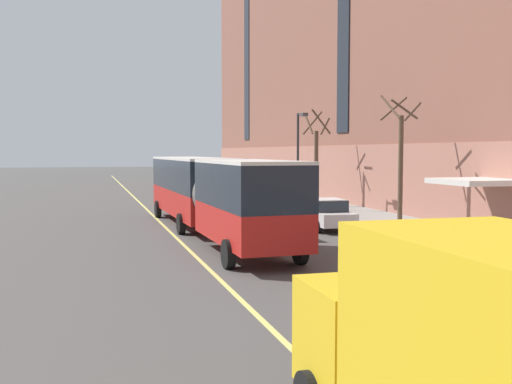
{
  "coord_description": "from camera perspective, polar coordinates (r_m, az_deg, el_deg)",
  "views": [
    {
      "loc": [
        -6.47,
        -27.24,
        3.93
      ],
      "look_at": [
        2.11,
        3.06,
        1.8
      ],
      "focal_mm": 42.0,
      "sensor_mm": 36.0,
      "label": 1
    }
  ],
  "objects": [
    {
      "name": "street_tree_mid_block",
      "position": [
        31.42,
        13.58,
        3.13
      ],
      "size": [
        1.69,
        1.73,
        6.68
      ],
      "color": "brown",
      "rests_on": "sidewalk"
    },
    {
      "name": "parked_car_white_0",
      "position": [
        30.47,
        6.64,
        -2.09
      ],
      "size": [
        2.07,
        4.47,
        1.56
      ],
      "color": "silver",
      "rests_on": "ground"
    },
    {
      "name": "parked_car_silver_1",
      "position": [
        20.95,
        18.38,
        -4.97
      ],
      "size": [
        1.97,
        4.73,
        1.56
      ],
      "color": "#B7B7BC",
      "rests_on": "ground"
    },
    {
      "name": "parked_car_silver_2",
      "position": [
        44.27,
        -0.44,
        -0.21
      ],
      "size": [
        2.04,
        4.4,
        1.56
      ],
      "color": "#B7B7BC",
      "rests_on": "ground"
    },
    {
      "name": "sidewalk",
      "position": [
        34.22,
        11.34,
        -2.67
      ],
      "size": [
        5.53,
        160.0,
        0.15
      ],
      "primitive_type": "cube",
      "color": "gray",
      "rests_on": "ground"
    },
    {
      "name": "parked_car_white_4",
      "position": [
        50.45,
        -2.39,
        0.29
      ],
      "size": [
        1.95,
        4.52,
        1.56
      ],
      "color": "silver",
      "rests_on": "ground"
    },
    {
      "name": "ground_plane",
      "position": [
        28.28,
        -2.43,
        -4.12
      ],
      "size": [
        260.0,
        260.0,
        0.0
      ],
      "primitive_type": "plane",
      "color": "#4C4947"
    },
    {
      "name": "street_lamp",
      "position": [
        39.26,
        4.13,
        4.04
      ],
      "size": [
        0.36,
        1.48,
        6.29
      ],
      "color": "#2D2D30",
      "rests_on": "sidewalk"
    },
    {
      "name": "street_tree_far_uptown",
      "position": [
        42.01,
        5.77,
        3.22
      ],
      "size": [
        1.58,
        1.61,
        6.69
      ],
      "color": "brown",
      "rests_on": "sidewalk"
    },
    {
      "name": "city_bus",
      "position": [
        28.4,
        -4.46,
        0.16
      ],
      "size": [
        3.4,
        19.99,
        3.61
      ],
      "color": "red",
      "rests_on": "ground"
    },
    {
      "name": "parked_car_navy_7",
      "position": [
        37.66,
        2.15,
        -0.93
      ],
      "size": [
        2.13,
        4.5,
        1.56
      ],
      "color": "navy",
      "rests_on": "ground"
    },
    {
      "name": "parked_car_red_3",
      "position": [
        56.28,
        -3.95,
        0.66
      ],
      "size": [
        1.98,
        4.54,
        1.56
      ],
      "color": "#B21E19",
      "rests_on": "ground"
    },
    {
      "name": "lane_centerline",
      "position": [
        30.74,
        -8.45,
        -3.51
      ],
      "size": [
        0.16,
        140.0,
        0.01
      ],
      "primitive_type": "cube",
      "color": "#E0D66B",
      "rests_on": "ground"
    },
    {
      "name": "fire_hydrant",
      "position": [
        40.08,
        3.61,
        -1.05
      ],
      "size": [
        0.42,
        0.24,
        0.72
      ],
      "color": "red",
      "rests_on": "sidewalk"
    },
    {
      "name": "box_truck",
      "position": [
        6.8,
        22.23,
        -15.27
      ],
      "size": [
        2.4,
        6.56,
        3.09
      ],
      "color": "gold",
      "rests_on": "ground"
    }
  ]
}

